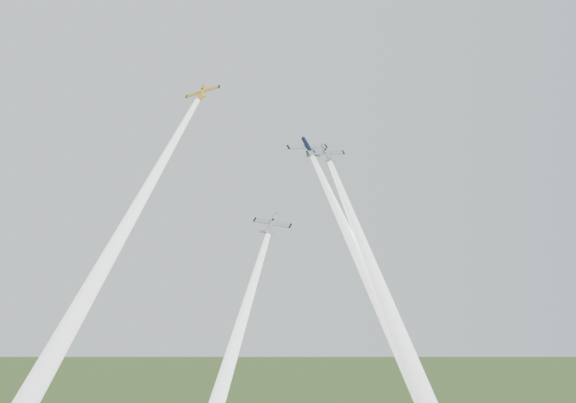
{
  "coord_description": "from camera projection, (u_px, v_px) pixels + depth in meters",
  "views": [
    {
      "loc": [
        -14.32,
        -129.83,
        74.48
      ],
      "look_at": [
        0.0,
        -6.0,
        92.0
      ],
      "focal_mm": 45.0,
      "sensor_mm": 36.0,
      "label": 1
    }
  ],
  "objects": [
    {
      "name": "plane_yellow",
      "position": [
        202.0,
        92.0,
        134.04
      ],
      "size": [
        7.51,
        8.01,
        6.94
      ],
      "primitive_type": null,
      "rotation": [
        0.77,
        -0.22,
        -0.37
      ],
      "color": "#EEA514"
    },
    {
      "name": "smoke_trail_silver_right",
      "position": [
        372.0,
        267.0,
        108.48
      ],
      "size": [
        8.42,
        42.49,
        41.66
      ],
      "primitive_type": null,
      "rotation": [
        -0.8,
        0.0,
        0.13
      ],
      "color": "white"
    },
    {
      "name": "plane_navy",
      "position": [
        308.0,
        147.0,
        136.09
      ],
      "size": [
        9.53,
        7.91,
        7.15
      ],
      "primitive_type": null,
      "rotation": [
        0.77,
        -0.1,
        0.21
      ],
      "color": "#0D133A"
    },
    {
      "name": "plane_silver_low",
      "position": [
        271.0,
        224.0,
        125.21
      ],
      "size": [
        9.0,
        7.34,
        6.77
      ],
      "primitive_type": null,
      "rotation": [
        0.77,
        0.2,
        -0.36
      ],
      "color": "#ACB2BA"
    },
    {
      "name": "smoke_trail_yellow",
      "position": [
        128.0,
        223.0,
        103.28
      ],
      "size": [
        21.73,
        50.99,
        52.46
      ],
      "primitive_type": null,
      "rotation": [
        -0.8,
        0.0,
        -0.37
      ],
      "color": "white"
    },
    {
      "name": "smoke_trail_navy",
      "position": [
        363.0,
        267.0,
        109.99
      ],
      "size": [
        12.14,
        45.51,
        45.01
      ],
      "primitive_type": null,
      "rotation": [
        -0.8,
        0.0,
        0.21
      ],
      "color": "white"
    },
    {
      "name": "plane_silver_right",
      "position": [
        326.0,
        153.0,
        133.21
      ],
      "size": [
        8.3,
        6.88,
        6.34
      ],
      "primitive_type": null,
      "rotation": [
        0.77,
        -0.06,
        0.13
      ],
      "color": "#A9B2B7"
    },
    {
      "name": "smoke_trail_silver_low",
      "position": [
        232.0,
        353.0,
        102.05
      ],
      "size": [
        16.38,
        38.04,
        38.78
      ],
      "primitive_type": null,
      "rotation": [
        -0.8,
        0.0,
        -0.36
      ],
      "color": "white"
    }
  ]
}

